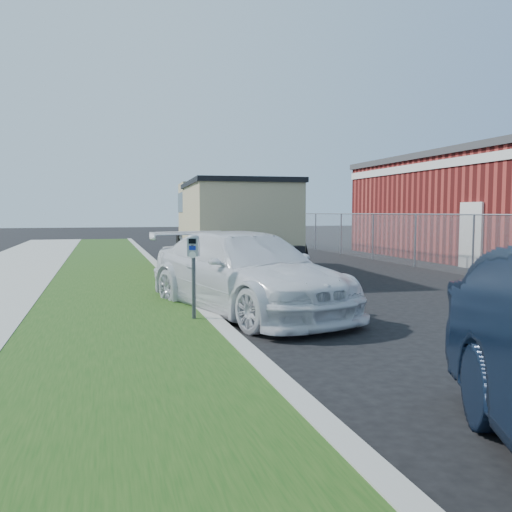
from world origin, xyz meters
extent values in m
plane|color=black|center=(0.00, 0.00, 0.00)|extent=(120.00, 120.00, 0.00)
cube|color=gray|center=(-2.60, 2.00, 0.07)|extent=(0.25, 50.00, 0.15)
cube|color=#173C10|center=(-4.20, 2.00, 0.07)|extent=(3.00, 50.00, 0.13)
plane|color=slate|center=(6.00, 7.00, 0.90)|extent=(0.00, 30.00, 30.00)
cylinder|color=gray|center=(6.00, 7.00, 1.80)|extent=(0.04, 30.00, 0.04)
cylinder|color=gray|center=(6.00, 4.00, 0.90)|extent=(0.06, 0.06, 1.80)
cylinder|color=gray|center=(6.00, 7.00, 0.90)|extent=(0.06, 0.06, 1.80)
cylinder|color=gray|center=(6.00, 10.00, 0.90)|extent=(0.06, 0.06, 1.80)
cylinder|color=gray|center=(6.00, 13.00, 0.90)|extent=(0.06, 0.06, 1.80)
cylinder|color=gray|center=(6.00, 16.00, 0.90)|extent=(0.06, 0.06, 1.80)
cylinder|color=gray|center=(6.00, 19.00, 0.90)|extent=(0.06, 0.06, 1.80)
cylinder|color=gray|center=(6.00, 22.00, 0.90)|extent=(0.06, 0.06, 1.80)
cube|color=silver|center=(7.48, 8.00, 3.60)|extent=(0.06, 14.00, 0.30)
cube|color=silver|center=(7.45, 6.00, 1.10)|extent=(0.08, 1.10, 2.20)
cylinder|color=#3F4247|center=(-2.91, -0.59, 0.63)|extent=(0.08, 0.08, 1.00)
cube|color=gray|center=(-2.91, -0.59, 1.30)|extent=(0.21, 0.18, 0.30)
ellipsoid|color=gray|center=(-2.91, -0.59, 1.45)|extent=(0.22, 0.19, 0.11)
cube|color=black|center=(-2.94, -0.65, 1.40)|extent=(0.11, 0.06, 0.08)
cube|color=#0D1E91|center=(-2.94, -0.65, 1.29)|extent=(0.10, 0.05, 0.07)
cylinder|color=silver|center=(-2.94, -0.65, 1.18)|extent=(0.10, 0.05, 0.11)
cube|color=#3F4247|center=(-2.94, -0.65, 1.32)|extent=(0.04, 0.02, 0.05)
imported|color=white|center=(-1.77, 0.46, 0.75)|extent=(3.49, 5.56, 1.50)
cube|color=black|center=(-0.48, 7.03, 0.82)|extent=(2.91, 7.37, 0.40)
cube|color=#9A8963|center=(-0.33, 9.63, 1.75)|extent=(2.77, 2.19, 2.26)
cube|color=black|center=(-0.33, 9.63, 2.21)|extent=(2.81, 2.21, 0.68)
cube|color=#9A8963|center=(-0.53, 6.12, 1.75)|extent=(2.99, 4.90, 1.81)
cube|color=black|center=(-0.53, 6.12, 2.69)|extent=(3.11, 5.02, 0.14)
cube|color=black|center=(-0.26, 10.70, 0.74)|extent=(2.72, 0.33, 0.34)
cylinder|color=black|center=(-1.63, 9.59, 0.57)|extent=(0.43, 1.15, 1.13)
cylinder|color=black|center=(0.97, 9.44, 0.57)|extent=(0.43, 1.15, 1.13)
cylinder|color=black|center=(-1.81, 6.54, 0.57)|extent=(0.43, 1.15, 1.13)
cylinder|color=black|center=(0.79, 6.39, 0.57)|extent=(0.43, 1.15, 1.13)
cylinder|color=black|center=(-1.93, 4.51, 0.57)|extent=(0.43, 1.15, 1.13)
cylinder|color=black|center=(0.67, 4.35, 0.57)|extent=(0.43, 1.15, 1.13)
camera|label=1|loc=(-4.34, -9.30, 1.87)|focal=38.00mm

